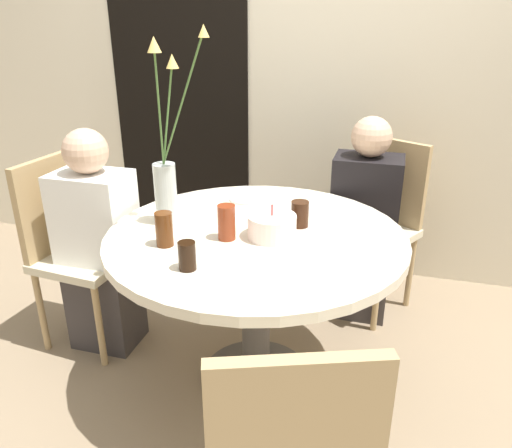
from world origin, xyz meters
name	(u,v)px	position (x,y,z in m)	size (l,w,h in m)	color
ground_plane	(256,377)	(0.00, 0.00, 0.00)	(16.00, 16.00, 0.00)	#89755B
wall_back	(315,59)	(0.00, 1.24, 1.30)	(8.00, 0.05, 2.60)	beige
doorway_panel	(180,102)	(-0.85, 1.21, 1.02)	(0.90, 0.01, 2.05)	black
dining_table	(256,262)	(0.00, 0.00, 0.60)	(1.21, 1.21, 0.73)	beige
chair_right_flank	(380,216)	(0.46, 0.84, 0.53)	(0.54, 0.54, 0.93)	beige
chair_left_flank	(71,241)	(-0.95, 0.09, 0.53)	(0.43, 0.43, 0.93)	beige
birthday_cake	(272,226)	(0.07, -0.02, 0.77)	(0.19, 0.19, 0.14)	white
flower_vase	(167,174)	(-0.38, 0.00, 0.94)	(0.28, 0.17, 0.78)	silver
side_plate	(246,199)	(-0.15, 0.37, 0.73)	(0.16, 0.16, 0.01)	silver
drink_glass_0	(300,214)	(0.15, 0.12, 0.78)	(0.07, 0.07, 0.11)	#33190C
drink_glass_1	(187,256)	(-0.14, -0.36, 0.78)	(0.06, 0.06, 0.10)	black
drink_glass_2	(164,229)	(-0.30, -0.20, 0.79)	(0.07, 0.07, 0.13)	#51280F
drink_glass_3	(227,222)	(-0.10, -0.08, 0.80)	(0.07, 0.07, 0.14)	maroon
person_guest	(363,227)	(0.39, 0.70, 0.51)	(0.34, 0.24, 1.09)	#383333
person_boy	(99,250)	(-0.80, 0.07, 0.51)	(0.34, 0.24, 1.09)	#383333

